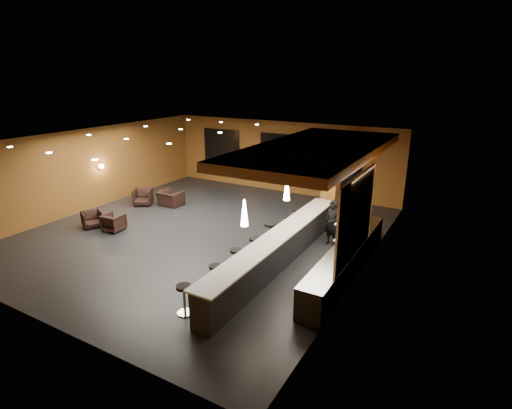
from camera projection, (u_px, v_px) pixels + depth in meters
The scene contains 36 objects.
floor at pixel (203, 234), 15.04m from camera, with size 12.00×13.00×0.10m, color black.
ceiling at pixel (199, 138), 13.91m from camera, with size 12.00×13.00×0.10m, color black.
wall_back at pixel (281, 157), 19.88m from camera, with size 12.00×0.10×3.50m, color brown.
wall_front at pixel (27, 256), 9.06m from camera, with size 12.00×0.10×3.50m, color brown.
wall_left at pixel (89, 169), 17.31m from camera, with size 0.10×13.00×3.50m, color brown.
wall_right at pixel (368, 216), 11.63m from camera, with size 0.10×13.00×3.50m, color brown.
wood_soffit at pixel (317, 150), 12.92m from camera, with size 3.60×8.00×0.28m, color #985D2C.
window_left at pixel (222, 152), 21.45m from camera, with size 2.20×0.06×2.40m, color black.
window_center at pixel (280, 158), 19.80m from camera, with size 2.20×0.06×2.40m, color black.
window_right at pixel (338, 165), 18.40m from camera, with size 2.20×0.06×2.40m, color black.
tile_backsplash at pixel (356, 218), 10.77m from camera, with size 0.06×3.20×2.40m, color white.
bar_counter at pixel (278, 250), 12.32m from camera, with size 0.60×8.00×1.00m, color black.
bar_top at pixel (279, 235), 12.16m from camera, with size 0.78×8.10×0.05m, color white.
prep_counter at pixel (346, 261), 11.82m from camera, with size 0.70×6.00×0.86m, color black.
prep_top at pixel (347, 246), 11.68m from camera, with size 0.72×6.00×0.03m, color silver.
wall_shelf_lower at pixel (347, 233), 10.80m from camera, with size 0.30×1.50×0.03m, color silver.
wall_shelf_upper at pixel (349, 217), 10.66m from camera, with size 0.30×1.50×0.03m, color silver.
column at pixel (331, 179), 15.73m from camera, with size 0.60×0.60×3.50m, color #9F6423.
wall_sconce at pixel (101, 166), 17.63m from camera, with size 0.22×0.22×0.22m, color #FFE5B2.
pendant_0 at pixel (244, 213), 10.09m from camera, with size 0.20×0.20×0.70m, color white.
pendant_1 at pixel (287, 189), 12.16m from camera, with size 0.20×0.20×0.70m, color white.
pendant_2 at pixel (317, 172), 14.22m from camera, with size 0.20×0.20×0.70m, color white.
staff_a at pixel (332, 223), 13.69m from camera, with size 0.59×0.39×1.62m, color black.
staff_b at pixel (350, 217), 14.49m from camera, with size 0.73×0.57×1.49m, color black.
staff_c at pixel (361, 218), 14.35m from camera, with size 0.75×0.49×1.54m, color black.
armchair_a at pixel (92, 219), 15.49m from camera, with size 0.69×0.71×0.65m, color black.
armchair_b at pixel (114, 222), 15.12m from camera, with size 0.70×0.73×0.66m, color black.
armchair_c at pixel (143, 197), 18.10m from camera, with size 0.79×0.81×0.74m, color black.
armchair_d at pixel (170, 198), 18.02m from camera, with size 1.03×0.90×0.67m, color black.
bar_stool_0 at pixel (184, 296), 9.82m from camera, with size 0.40×0.40×0.78m.
bar_stool_1 at pixel (216, 274), 10.92m from camera, with size 0.38×0.38×0.74m.
bar_stool_2 at pixel (236, 258), 11.89m from camera, with size 0.38×0.38×0.75m.
bar_stool_3 at pixel (255, 247), 12.54m from camera, with size 0.42×0.42×0.82m.
bar_stool_4 at pixel (270, 232), 13.69m from camera, with size 0.43×0.43×0.84m.
bar_stool_5 at pixel (290, 223), 14.59m from camera, with size 0.39×0.39×0.77m.
bar_stool_6 at pixel (297, 215), 15.42m from camera, with size 0.38×0.38×0.76m.
Camera 1 is at (8.61, -11.13, 5.71)m, focal length 28.00 mm.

